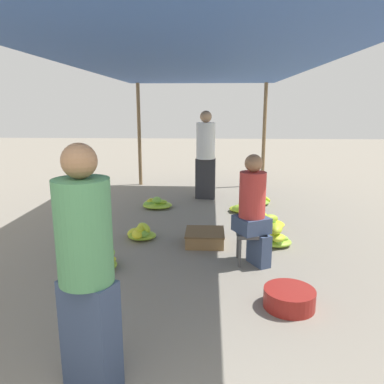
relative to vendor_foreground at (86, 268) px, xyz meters
name	(u,v)px	position (x,y,z in m)	size (l,w,h in m)	color
canopy_post_back_left	(139,135)	(-0.88, 6.48, 0.33)	(0.08, 0.08, 2.31)	olive
canopy_post_back_right	(264,136)	(1.96, 6.48, 0.33)	(0.08, 0.08, 2.31)	olive
canopy_tarp	(196,66)	(0.54, 3.19, 1.50)	(3.24, 6.99, 0.04)	#33569E
vendor_foreground	(86,268)	(0.00, 0.00, 0.00)	(0.45, 0.45, 1.59)	#384766
stool	(251,238)	(1.23, 2.05, -0.52)	(0.34, 0.34, 0.38)	#4C4C4C
vendor_seated	(253,209)	(1.25, 2.04, -0.17)	(0.46, 0.46, 1.28)	#384766
basin_black	(289,298)	(1.48, 1.05, -0.74)	(0.47, 0.47, 0.18)	maroon
banana_pile_left_0	(100,262)	(-0.48, 1.80, -0.75)	(0.46, 0.56, 0.20)	#B6CD2B
banana_pile_left_1	(140,233)	(-0.20, 2.79, -0.74)	(0.42, 0.49, 0.22)	yellow
banana_pile_left_2	(156,204)	(-0.23, 4.42, -0.75)	(0.56, 0.46, 0.21)	#AAC82E
banana_pile_right_0	(258,200)	(1.65, 4.77, -0.74)	(0.51, 0.48, 0.24)	#AECA2D
banana_pile_right_1	(266,222)	(1.61, 3.37, -0.75)	(0.53, 0.45, 0.21)	#A8C82E
banana_pile_right_2	(275,238)	(1.61, 2.62, -0.72)	(0.44, 0.42, 0.31)	#76B437
banana_pile_right_3	(243,208)	(1.33, 4.23, -0.76)	(0.51, 0.41, 0.15)	#C9D528
crate_near	(205,237)	(0.69, 2.63, -0.74)	(0.51, 0.51, 0.18)	olive
shopper_walking_mid	(206,154)	(0.66, 5.19, 0.07)	(0.40, 0.39, 1.72)	#2D2D33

